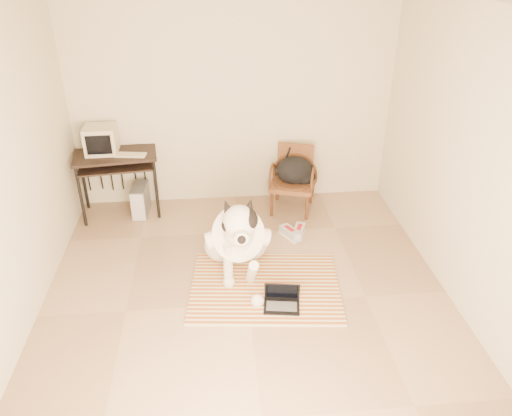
{
  "coord_description": "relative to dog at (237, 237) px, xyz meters",
  "views": [
    {
      "loc": [
        -0.28,
        -3.79,
        3.18
      ],
      "look_at": [
        0.12,
        0.49,
        0.79
      ],
      "focal_mm": 35.0,
      "sensor_mm": 36.0,
      "label": 1
    }
  ],
  "objects": [
    {
      "name": "dog",
      "position": [
        0.0,
        0.0,
        0.0
      ],
      "size": [
        0.69,
        1.44,
        1.04
      ],
      "color": "silver",
      "rests_on": "rug"
    },
    {
      "name": "wall_front",
      "position": [
        0.06,
        -2.83,
        0.94
      ],
      "size": [
        4.5,
        0.0,
        4.5
      ],
      "primitive_type": "plane",
      "rotation": [
        -1.57,
        0.0,
        0.0
      ],
      "color": "beige",
      "rests_on": "floor"
    },
    {
      "name": "floor",
      "position": [
        0.06,
        -0.58,
        -0.41
      ],
      "size": [
        4.5,
        4.5,
        0.0
      ],
      "primitive_type": "plane",
      "color": "#A08062",
      "rests_on": "ground"
    },
    {
      "name": "wall_right",
      "position": [
        2.06,
        -0.58,
        0.94
      ],
      "size": [
        0.0,
        4.5,
        4.5
      ],
      "primitive_type": "plane",
      "rotation": [
        1.57,
        0.0,
        -1.57
      ],
      "color": "beige",
      "rests_on": "floor"
    },
    {
      "name": "rug",
      "position": [
        0.26,
        -0.34,
        -0.4
      ],
      "size": [
        1.61,
        1.3,
        0.02
      ],
      "color": "#BE4612",
      "rests_on": "floor"
    },
    {
      "name": "ceiling",
      "position": [
        0.06,
        -0.58,
        2.29
      ],
      "size": [
        4.5,
        4.5,
        0.0
      ],
      "primitive_type": "plane",
      "rotation": [
        3.14,
        0.0,
        0.0
      ],
      "color": "white",
      "rests_on": "wall_back"
    },
    {
      "name": "wall_left",
      "position": [
        -1.94,
        -0.58,
        0.94
      ],
      "size": [
        0.0,
        4.5,
        4.5
      ],
      "primitive_type": "plane",
      "rotation": [
        1.57,
        0.0,
        1.57
      ],
      "color": "beige",
      "rests_on": "floor"
    },
    {
      "name": "wall_back",
      "position": [
        0.06,
        1.67,
        0.94
      ],
      "size": [
        4.5,
        0.0,
        4.5
      ],
      "primitive_type": "plane",
      "rotation": [
        1.57,
        0.0,
        0.0
      ],
      "color": "beige",
      "rests_on": "floor"
    },
    {
      "name": "pc_tower",
      "position": [
        -1.15,
        1.32,
        -0.21
      ],
      "size": [
        0.2,
        0.42,
        0.39
      ],
      "color": "#525254",
      "rests_on": "floor"
    },
    {
      "name": "crt_monitor",
      "position": [
        -1.55,
        1.43,
        0.57
      ],
      "size": [
        0.38,
        0.36,
        0.33
      ],
      "color": "beige",
      "rests_on": "computer_desk"
    },
    {
      "name": "rattan_chair",
      "position": [
        0.79,
        1.3,
        0.0
      ],
      "size": [
        0.67,
        0.65,
        0.82
      ],
      "color": "brown",
      "rests_on": "floor"
    },
    {
      "name": "sneaker_right",
      "position": [
        0.77,
        0.62,
        -0.36
      ],
      "size": [
        0.21,
        0.31,
        0.1
      ],
      "color": "white",
      "rests_on": "floor"
    },
    {
      "name": "sneaker_left",
      "position": [
        0.66,
        0.59,
        -0.36
      ],
      "size": [
        0.25,
        0.32,
        0.11
      ],
      "color": "white",
      "rests_on": "floor"
    },
    {
      "name": "laptop",
      "position": [
        0.38,
        -0.65,
        -0.33
      ],
      "size": [
        0.37,
        0.3,
        0.24
      ],
      "color": "black",
      "rests_on": "rug"
    },
    {
      "name": "backpack",
      "position": [
        0.82,
        1.26,
        0.13
      ],
      "size": [
        0.5,
        0.39,
        0.35
      ],
      "color": "black",
      "rests_on": "rattan_chair"
    },
    {
      "name": "desk_keyboard",
      "position": [
        -1.19,
        1.29,
        0.42
      ],
      "size": [
        0.37,
        0.18,
        0.02
      ],
      "primitive_type": "cube",
      "rotation": [
        0.0,
        0.0,
        -0.14
      ],
      "color": "beige",
      "rests_on": "computer_desk"
    },
    {
      "name": "computer_desk",
      "position": [
        -1.4,
        1.36,
        0.29
      ],
      "size": [
        1.04,
        0.66,
        0.82
      ],
      "color": "black",
      "rests_on": "floor"
    }
  ]
}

